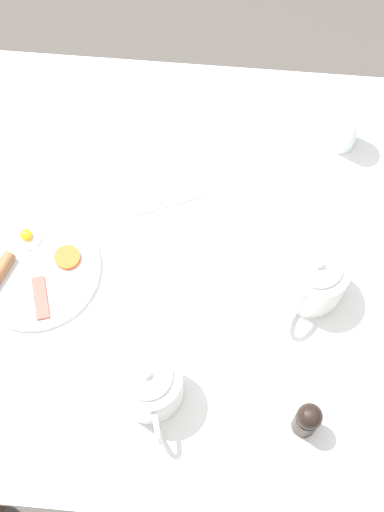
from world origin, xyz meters
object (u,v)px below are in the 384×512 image
teapot_near (314,279)px  teapot_far (149,385)px  fork_by_plate (171,203)px  water_glass_tall (345,125)px  breakfast_plate (33,268)px  pepper_grinder (307,420)px

teapot_near → teapot_far: same height
fork_by_plate → water_glass_tall: bearing=-152.0°
breakfast_plate → teapot_far: teapot_far is taller
pepper_grinder → fork_by_plate: pepper_grinder is taller
breakfast_plate → fork_by_plate: size_ratio=1.70×
water_glass_tall → pepper_grinder: bearing=84.1°
teapot_near → water_glass_tall: size_ratio=1.61×
breakfast_plate → pepper_grinder: 0.60m
teapot_near → pepper_grinder: (0.01, 0.26, -0.00)m
teapot_far → pepper_grinder: bearing=-114.4°
water_glass_tall → teapot_far: bearing=59.4°
teapot_near → pepper_grinder: size_ratio=1.92×
breakfast_plate → teapot_far: size_ratio=1.25×
teapot_far → fork_by_plate: teapot_far is taller
teapot_far → water_glass_tall: 0.67m
water_glass_tall → breakfast_plate: bearing=30.7°
water_glass_tall → fork_by_plate: size_ratio=0.80×
breakfast_plate → fork_by_plate: bearing=-145.9°
breakfast_plate → teapot_far: bearing=139.1°
teapot_far → water_glass_tall: teapot_far is taller
pepper_grinder → breakfast_plate: bearing=-25.8°
breakfast_plate → fork_by_plate: 0.31m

